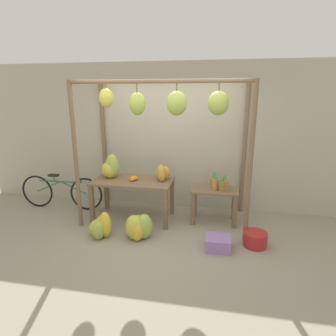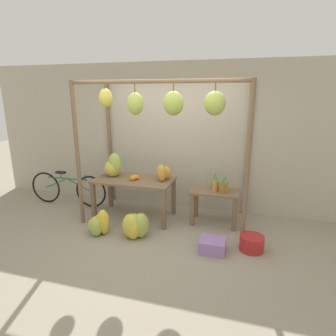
{
  "view_description": "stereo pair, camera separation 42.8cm",
  "coord_description": "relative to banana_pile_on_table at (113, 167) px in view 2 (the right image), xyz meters",
  "views": [
    {
      "loc": [
        0.93,
        -3.89,
        2.22
      ],
      "look_at": [
        0.07,
        0.69,
        0.98
      ],
      "focal_mm": 30.0,
      "sensor_mm": 36.0,
      "label": 1
    },
    {
      "loc": [
        1.35,
        -3.79,
        2.22
      ],
      "look_at": [
        0.07,
        0.69,
        0.98
      ],
      "focal_mm": 30.0,
      "sensor_mm": 36.0,
      "label": 2
    }
  ],
  "objects": [
    {
      "name": "display_table_side",
      "position": [
        1.87,
        0.08,
        -0.45
      ],
      "size": [
        0.81,
        0.48,
        0.61
      ],
      "color": "brown",
      "rests_on": "ground_plane"
    },
    {
      "name": "orange_pile",
      "position": [
        0.47,
        -0.1,
        -0.14
      ],
      "size": [
        0.14,
        0.17,
        0.09
      ],
      "color": "orange",
      "rests_on": "display_table_main"
    },
    {
      "name": "pineapple_cluster",
      "position": [
        1.95,
        0.1,
        -0.18
      ],
      "size": [
        0.31,
        0.35,
        0.32
      ],
      "color": "#B27F38",
      "rests_on": "display_table_side"
    },
    {
      "name": "parked_bicycle",
      "position": [
        -1.11,
        0.12,
        -0.57
      ],
      "size": [
        1.7,
        0.09,
        0.7
      ],
      "color": "black",
      "rests_on": "ground_plane"
    },
    {
      "name": "banana_pile_ground_right",
      "position": [
        0.74,
        -0.77,
        -0.72
      ],
      "size": [
        0.51,
        0.46,
        0.41
      ],
      "color": "#9EB247",
      "rests_on": "ground_plane"
    },
    {
      "name": "papaya_pile",
      "position": [
        0.96,
        0.01,
        -0.05
      ],
      "size": [
        0.28,
        0.34,
        0.29
      ],
      "color": "#B2993D",
      "rests_on": "display_table_main"
    },
    {
      "name": "fruit_crate_white",
      "position": [
        1.97,
        -0.86,
        -0.82
      ],
      "size": [
        0.37,
        0.33,
        0.19
      ],
      "color": "#9970B7",
      "rests_on": "ground_plane"
    },
    {
      "name": "display_table_main",
      "position": [
        0.43,
        -0.05,
        -0.29
      ],
      "size": [
        1.41,
        0.75,
        0.73
      ],
      "color": "brown",
      "rests_on": "ground_plane"
    },
    {
      "name": "blue_bucket",
      "position": [
        2.52,
        -0.66,
        -0.8
      ],
      "size": [
        0.35,
        0.35,
        0.22
      ],
      "color": "#AD2323",
      "rests_on": "ground_plane"
    },
    {
      "name": "ground_plane",
      "position": [
        1.0,
        -0.74,
        -0.91
      ],
      "size": [
        20.0,
        20.0,
        0.0
      ],
      "primitive_type": "plane",
      "color": "gray"
    },
    {
      "name": "banana_pile_on_table",
      "position": [
        0.0,
        0.0,
        0.0
      ],
      "size": [
        0.34,
        0.32,
        0.44
      ],
      "color": "#9EB247",
      "rests_on": "display_table_main"
    },
    {
      "name": "stall_awning",
      "position": [
        1.12,
        -0.34,
        0.91
      ],
      "size": [
        2.82,
        1.32,
        2.42
      ],
      "color": "brown",
      "rests_on": "ground_plane"
    },
    {
      "name": "shop_wall_back",
      "position": [
        1.0,
        0.71,
        0.49
      ],
      "size": [
        8.0,
        0.08,
        2.8
      ],
      "color": "#B2A893",
      "rests_on": "ground_plane"
    },
    {
      "name": "banana_pile_ground_left",
      "position": [
        0.13,
        -0.81,
        -0.75
      ],
      "size": [
        0.43,
        0.46,
        0.43
      ],
      "color": "gold",
      "rests_on": "ground_plane"
    }
  ]
}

